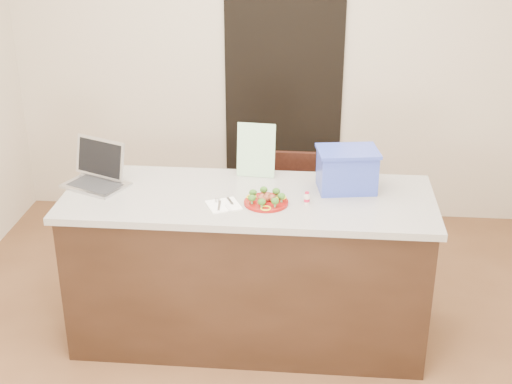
# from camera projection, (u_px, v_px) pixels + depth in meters

# --- Properties ---
(ground) EXTENTS (4.00, 4.00, 0.00)m
(ground) POSITION_uv_depth(u_px,v_px,m) (245.00, 359.00, 4.10)
(ground) COLOR brown
(ground) RESTS_ON ground
(room_shell) EXTENTS (4.00, 4.00, 4.00)m
(room_shell) POSITION_uv_depth(u_px,v_px,m) (242.00, 85.00, 3.43)
(room_shell) COLOR white
(room_shell) RESTS_ON ground
(doorway) EXTENTS (0.90, 0.02, 2.00)m
(doorway) POSITION_uv_depth(u_px,v_px,m) (283.00, 94.00, 5.48)
(doorway) COLOR black
(doorway) RESTS_ON ground
(island) EXTENTS (2.06, 0.76, 0.92)m
(island) POSITION_uv_depth(u_px,v_px,m) (249.00, 267.00, 4.13)
(island) COLOR black
(island) RESTS_ON ground
(plate) EXTENTS (0.24, 0.24, 0.02)m
(plate) POSITION_uv_depth(u_px,v_px,m) (266.00, 202.00, 3.85)
(plate) COLOR maroon
(plate) RESTS_ON island
(meatballs) EXTENTS (0.10, 0.09, 0.04)m
(meatballs) POSITION_uv_depth(u_px,v_px,m) (266.00, 198.00, 3.84)
(meatballs) COLOR brown
(meatballs) RESTS_ON plate
(broccoli) EXTENTS (0.20, 0.20, 0.04)m
(broccoli) POSITION_uv_depth(u_px,v_px,m) (266.00, 196.00, 3.83)
(broccoli) COLOR #234D14
(broccoli) RESTS_ON plate
(pepper_rings) EXTENTS (0.22, 0.20, 0.01)m
(pepper_rings) POSITION_uv_depth(u_px,v_px,m) (266.00, 201.00, 3.84)
(pepper_rings) COLOR yellow
(pepper_rings) RESTS_ON plate
(napkin) EXTENTS (0.22, 0.22, 0.01)m
(napkin) POSITION_uv_depth(u_px,v_px,m) (223.00, 205.00, 3.83)
(napkin) COLOR white
(napkin) RESTS_ON island
(fork) EXTENTS (0.03, 0.15, 0.00)m
(fork) POSITION_uv_depth(u_px,v_px,m) (220.00, 203.00, 3.83)
(fork) COLOR #ABABAF
(fork) RESTS_ON napkin
(knife) EXTENTS (0.05, 0.17, 0.01)m
(knife) POSITION_uv_depth(u_px,v_px,m) (229.00, 205.00, 3.81)
(knife) COLOR white
(knife) RESTS_ON napkin
(yogurt_bottle) EXTENTS (0.03, 0.03, 0.07)m
(yogurt_bottle) POSITION_uv_depth(u_px,v_px,m) (307.00, 199.00, 3.84)
(yogurt_bottle) COLOR beige
(yogurt_bottle) RESTS_ON island
(laptop) EXTENTS (0.41, 0.40, 0.24)m
(laptop) POSITION_uv_depth(u_px,v_px,m) (98.00, 172.00, 4.09)
(laptop) COLOR #ADADB1
(laptop) RESTS_ON island
(leaflet) EXTENTS (0.23, 0.07, 0.32)m
(leaflet) POSITION_uv_depth(u_px,v_px,m) (256.00, 150.00, 4.14)
(leaflet) COLOR white
(leaflet) RESTS_ON island
(blue_box) EXTENTS (0.37, 0.29, 0.24)m
(blue_box) POSITION_uv_depth(u_px,v_px,m) (347.00, 170.00, 3.98)
(blue_box) COLOR #2F41AB
(blue_box) RESTS_ON island
(chair) EXTENTS (0.38, 0.38, 0.85)m
(chair) POSITION_uv_depth(u_px,v_px,m) (286.00, 207.00, 4.83)
(chair) COLOR black
(chair) RESTS_ON ground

